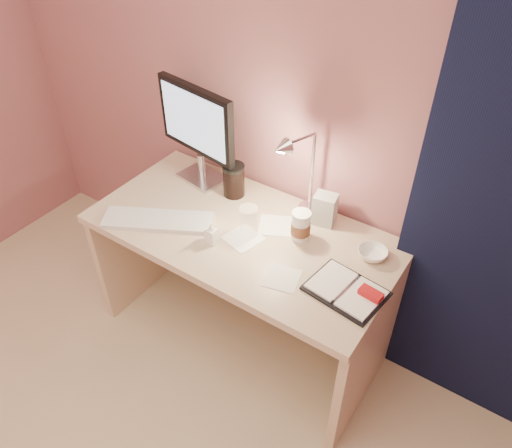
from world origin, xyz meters
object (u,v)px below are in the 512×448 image
Objects in this scene: keyboard at (158,220)px; desk_lamp at (309,175)px; clear_cup at (249,221)px; coffee_cup at (301,226)px; product_box at (325,209)px; bowl at (373,254)px; planner at (348,290)px; desk at (252,257)px; lotion_bottle at (212,232)px; dark_jar at (234,182)px; monitor at (198,126)px.

keyboard is 1.15× the size of desk_lamp.
desk_lamp is (0.18, 0.20, 0.20)m from clear_cup.
coffee_cup is 0.16m from product_box.
coffee_cup reaches higher than bowl.
desk_lamp is (0.57, 0.37, 0.26)m from keyboard.
planner is 0.51m from desk_lamp.
clear_cup is (-0.52, 0.07, 0.06)m from planner.
product_box reaches higher than coffee_cup.
desk_lamp reaches higher than desk.
coffee_cup is 0.33m from bowl.
keyboard is 3.60× the size of coffee_cup.
coffee_cup reaches higher than lotion_bottle.
product_box is (-0.29, 0.33, 0.06)m from planner.
planner is 2.30× the size of coffee_cup.
bowl is at bearing 15.64° from desk_lamp.
desk_lamp is (-0.35, 0.27, 0.26)m from planner.
clear_cup is at bearing -41.78° from dark_jar.
bowl is (0.56, 0.09, 0.25)m from desk.
clear_cup is 0.96× the size of dark_jar.
product_box is at bearing 33.07° from desk.
keyboard is 4.62× the size of lotion_bottle.
planner is (0.56, -0.15, 0.24)m from desk.
monitor is 1.01× the size of keyboard.
dark_jar reaches higher than lotion_bottle.
planner is 0.63m from lotion_bottle.
dark_jar is at bearing 166.99° from coffee_cup.
bowl is at bearing 5.99° from monitor.
coffee_cup is at bearing 38.20° from lotion_bottle.
bowl is (-0.00, 0.24, 0.01)m from planner.
dark_jar is at bearing 167.17° from planner.
monitor is 4.06× the size of bowl.
bowl is (0.32, 0.06, -0.05)m from coffee_cup.
coffee_cup is 0.23m from desk_lamp.
product_box is (0.63, 0.42, 0.06)m from keyboard.
dark_jar is 0.34× the size of desk_lamp.
desk_lamp is (0.21, 0.12, 0.50)m from desk.
desk is at bearing -173.40° from coffee_cup.
planner is 0.24m from bowl.
bowl is 0.75m from dark_jar.
dark_jar is (-0.13, 0.34, 0.02)m from lotion_bottle.
desk is at bearing 172.44° from planner.
keyboard is at bearing -155.45° from coffee_cup.
lotion_bottle is at bearing -108.59° from desk_lamp.
desk is 9.83× the size of clear_cup.
desk_lamp reaches higher than product_box.
lotion_bottle reaches higher than desk.
keyboard is at bearing -155.59° from product_box.
monitor is 1.16× the size of desk_lamp.
planner is 0.37m from coffee_cup.
monitor reaches higher than product_box.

